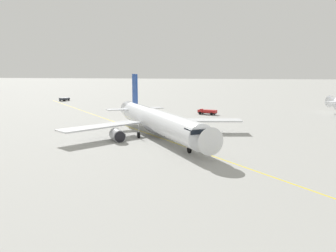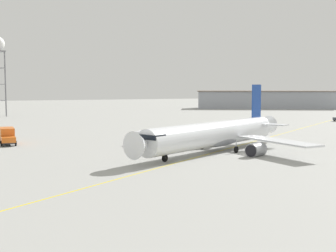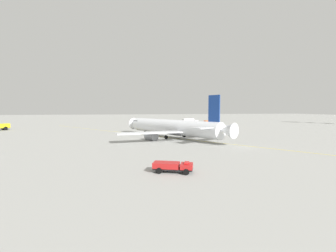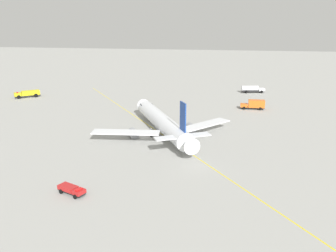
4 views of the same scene
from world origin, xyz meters
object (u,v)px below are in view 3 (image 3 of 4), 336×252
(airliner_main, at_px, (173,128))
(ops_pickup_truck, at_px, (173,166))
(fuel_tanker_truck, at_px, (190,121))
(catering_truck_truck, at_px, (209,124))

(airliner_main, bearing_deg, ops_pickup_truck, 137.58)
(airliner_main, bearing_deg, fuel_tanker_truck, -50.91)
(airliner_main, relative_size, catering_truck_truck, 4.71)
(ops_pickup_truck, relative_size, catering_truck_truck, 0.69)
(catering_truck_truck, bearing_deg, ops_pickup_truck, 63.45)
(ops_pickup_truck, height_order, catering_truck_truck, catering_truck_truck)
(fuel_tanker_truck, height_order, ops_pickup_truck, fuel_tanker_truck)
(airliner_main, bearing_deg, catering_truck_truck, -65.99)
(airliner_main, distance_m, ops_pickup_truck, 35.83)
(airliner_main, relative_size, ops_pickup_truck, 6.87)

